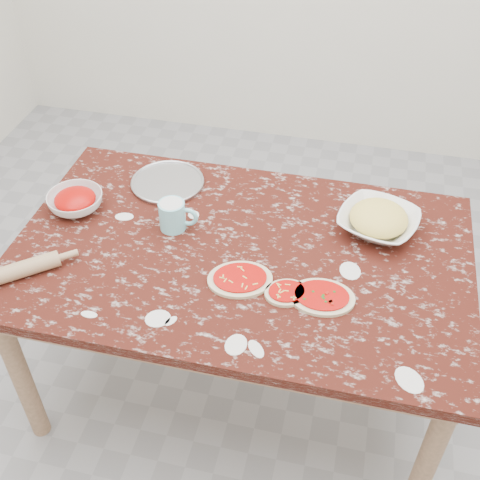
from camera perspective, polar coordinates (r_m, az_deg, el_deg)
The scene contains 10 objects.
ground at distance 2.66m, azimuth 0.00°, elevation -13.01°, with size 4.00×4.00×0.00m, color gray.
worktable at distance 2.16m, azimuth 0.00°, elevation -2.65°, with size 1.60×1.00×0.75m.
pizza_tray at distance 2.42m, azimuth -6.89°, elevation 5.42°, with size 0.28×0.28×0.01m, color #B2B2B7.
sauce_bowl at distance 2.34m, azimuth -15.35°, elevation 3.52°, with size 0.21×0.21×0.06m, color white.
cheese_bowl at distance 2.22m, azimuth 12.97°, elevation 1.65°, with size 0.28×0.28×0.07m, color white.
flour_mug at distance 2.17m, azimuth -6.34°, elevation 2.36°, with size 0.14×0.10×0.11m.
pizza_left at distance 1.99m, azimuth -0.00°, elevation -3.74°, with size 0.26×0.23×0.02m.
pizza_mid at distance 1.95m, azimuth 4.43°, elevation -5.01°, with size 0.18×0.17×0.02m.
pizza_right at distance 1.95m, azimuth 7.77°, elevation -5.37°, with size 0.22×0.18×0.02m.
rolling_pin at distance 2.12m, azimuth -20.43°, elevation -2.77°, with size 0.06×0.06×0.28m, color tan.
Camera 1 is at (0.36, -1.51, 2.17)m, focal length 44.91 mm.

